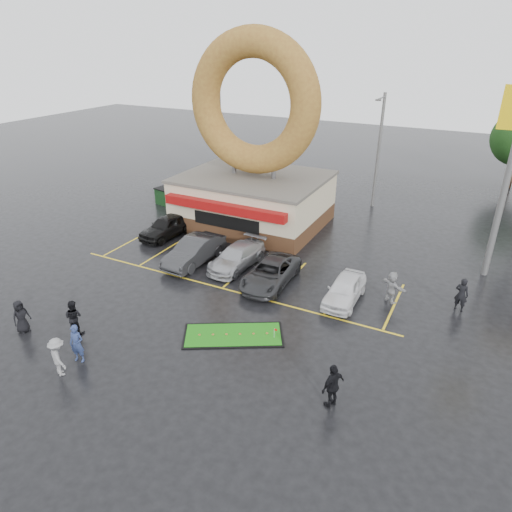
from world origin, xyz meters
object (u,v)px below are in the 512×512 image
at_px(streetlight_left, 220,135).
at_px(car_silver, 237,257).
at_px(person_blue, 77,344).
at_px(car_white, 345,290).
at_px(streetlight_mid, 378,149).
at_px(donut_shop, 253,165).
at_px(dumpster, 167,197).
at_px(car_dgrey, 194,251).
at_px(car_grey, 271,273).
at_px(person_cameraman, 333,386).
at_px(putting_green, 233,335).
at_px(car_black, 167,226).

relative_size(streetlight_left, car_silver, 1.94).
height_order(streetlight_left, person_blue, streetlight_left).
bearing_deg(car_white, streetlight_mid, 98.61).
distance_m(donut_shop, streetlight_mid, 10.59).
distance_m(streetlight_mid, dumpster, 17.61).
height_order(car_dgrey, car_grey, car_dgrey).
bearing_deg(car_white, car_grey, -179.01).
xyz_separation_m(streetlight_left, car_white, (16.48, -14.66, -4.11)).
bearing_deg(streetlight_left, person_blue, -72.64).
bearing_deg(car_dgrey, dumpster, 138.15).
bearing_deg(person_blue, streetlight_mid, 63.36).
height_order(streetlight_left, dumpster, streetlight_left).
bearing_deg(donut_shop, person_cameraman, -53.51).
bearing_deg(car_grey, person_cameraman, -52.78).
xyz_separation_m(car_dgrey, car_white, (9.68, -0.18, -0.11)).
distance_m(car_grey, car_white, 4.31).
bearing_deg(putting_green, car_black, 140.80).
relative_size(streetlight_left, car_black, 2.05).
bearing_deg(putting_green, donut_shop, 113.73).
distance_m(streetlight_mid, car_grey, 16.40).
height_order(streetlight_left, car_black, streetlight_left).
distance_m(donut_shop, streetlight_left, 9.87).
xyz_separation_m(donut_shop, streetlight_mid, (7.00, 7.95, 0.32)).
height_order(car_grey, dumpster, car_grey).
relative_size(streetlight_mid, car_white, 2.26).
bearing_deg(car_grey, dumpster, 146.18).
bearing_deg(person_blue, car_grey, 53.19).
bearing_deg(car_white, streetlight_left, 137.95).
bearing_deg(car_white, person_blue, -131.14).
bearing_deg(car_silver, streetlight_mid, 77.10).
bearing_deg(car_silver, person_blue, -94.32).
bearing_deg(dumpster, car_dgrey, -33.20).
distance_m(streetlight_mid, car_dgrey, 17.54).
relative_size(car_black, car_grey, 0.90).
bearing_deg(person_blue, car_silver, 68.36).
xyz_separation_m(streetlight_mid, putting_green, (-1.20, -21.14, -4.74)).
xyz_separation_m(car_grey, person_blue, (-4.42, -10.02, 0.22)).
xyz_separation_m(car_grey, car_white, (4.31, 0.10, 0.00)).
bearing_deg(dumpster, car_grey, -20.34).
height_order(person_blue, dumpster, person_blue).
distance_m(car_silver, person_blue, 11.14).
relative_size(person_cameraman, putting_green, 0.38).
relative_size(streetlight_left, putting_green, 1.77).
xyz_separation_m(donut_shop, person_blue, (0.75, -17.85, -3.57)).
distance_m(car_silver, putting_green, 7.23).
height_order(donut_shop, dumpster, donut_shop).
bearing_deg(car_white, putting_green, -124.29).
relative_size(car_dgrey, person_blue, 2.68).
height_order(car_silver, person_cameraman, person_cameraman).
height_order(person_cameraman, dumpster, person_cameraman).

